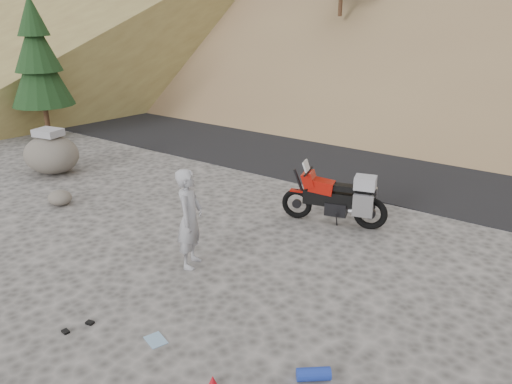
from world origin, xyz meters
TOP-DOWN VIEW (x-y plane):
  - ground at (0.00, 0.00)m, footprint 140.00×140.00m
  - road at (0.00, 9.00)m, footprint 120.00×7.00m
  - conifer_verge at (-11.00, 4.50)m, footprint 2.20×2.20m
  - motorcycle at (1.29, 3.70)m, footprint 2.38×1.07m
  - man at (-0.14, 0.37)m, footprint 0.70×0.83m
  - boulder at (-7.25, 2.15)m, footprint 1.75×1.50m
  - small_rock at (-4.89, 0.75)m, footprint 0.68×0.63m
  - gear_blue_mat at (3.31, -1.05)m, footprint 0.47×0.43m
  - gear_funnel at (2.30, -1.93)m, footprint 0.14×0.14m
  - gear_glove_a at (-0.30, -2.34)m, footprint 0.14×0.11m
  - gear_glove_b at (-0.18, -1.99)m, footprint 0.13×0.11m
  - gear_blue_cloth at (0.98, -1.68)m, footprint 0.41×0.35m

SIDE VIEW (x-z plane):
  - ground at x=0.00m, z-range 0.00..0.00m
  - road at x=0.00m, z-range -0.03..0.03m
  - man at x=-0.14m, z-range -0.97..0.97m
  - gear_blue_cloth at x=0.98m, z-range 0.00..0.01m
  - gear_glove_a at x=-0.30m, z-range 0.00..0.04m
  - gear_glove_b at x=-0.18m, z-range 0.00..0.04m
  - gear_funnel at x=2.30m, z-range 0.00..0.18m
  - gear_blue_mat at x=3.31m, z-range 0.00..0.18m
  - small_rock at x=-4.89m, z-range 0.00..0.37m
  - boulder at x=-7.25m, z-range -0.08..1.22m
  - motorcycle at x=1.29m, z-range -0.11..1.34m
  - conifer_verge at x=-11.00m, z-range 0.37..5.41m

